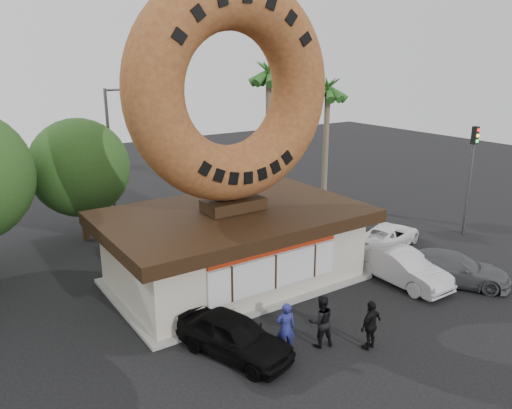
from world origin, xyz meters
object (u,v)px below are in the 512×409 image
Objects in this scene: giant_donut at (232,90)px; car_silver at (402,267)px; traffic_signal at (471,167)px; car_black at (234,335)px; car_white at (389,235)px; donut_shop at (234,244)px; person_right at (371,325)px; person_left at (286,328)px; car_grey at (453,268)px; street_lamp at (113,152)px; person_center at (321,321)px.

giant_donut is 10.63m from car_silver.
traffic_signal is at bearing 16.07° from car_silver.
car_white is at bearing -0.47° from car_black.
donut_shop is 14.30m from traffic_signal.
person_right is 5.80m from car_silver.
person_left is at bearing 97.71° from car_white.
donut_shop is at bearing 171.90° from traffic_signal.
person_right is at bearing -82.15° from giant_donut.
traffic_signal reaches higher than car_black.
traffic_signal is 3.39× the size of person_right.
giant_donut reaches higher than car_grey.
person_right is (2.85, -17.24, -3.59)m from street_lamp.
traffic_signal is 3.33× the size of person_left.
street_lamp is 15.47m from car_black.
giant_donut is 12.34m from car_grey.
car_black is at bearing -38.02° from person_right.
donut_shop is 6.04m from person_left.
person_right is at bearing -158.10° from traffic_signal.
traffic_signal is 14.32m from person_right.
person_right is (-13.00, -5.23, -2.97)m from traffic_signal.
giant_donut reaches higher than donut_shop.
person_right is (1.00, -7.22, -0.87)m from donut_shop.
traffic_signal is 17.60m from car_black.
traffic_signal is (14.00, -1.99, 2.10)m from donut_shop.
car_black reaches higher than car_grey.
person_right is at bearing 157.48° from person_center.
giant_donut is 5.01× the size of person_left.
car_black is (-1.52, 0.83, -0.19)m from person_left.
giant_donut is (0.00, 0.02, 6.60)m from donut_shop.
donut_shop is 1.40× the size of street_lamp.
person_right reaches higher than car_grey.
car_silver is 0.95× the size of car_grey.
person_center is at bearing -42.08° from car_black.
car_silver is at bearing -14.88° from car_black.
traffic_signal is 3.24× the size of person_center.
car_grey is at bearing -175.35° from person_right.
car_white is at bearing -150.51° from person_right.
car_black is (-4.06, 2.27, -0.18)m from person_right.
car_grey reaches higher than car_white.
person_left reaches higher than person_right.
giant_donut is 1.14× the size of street_lamp.
donut_shop is at bearing -90.90° from person_right.
car_grey is at bearing -154.90° from person_left.
person_center is 0.43× the size of car_white.
person_center is (-0.29, -6.13, -0.83)m from donut_shop.
person_left is 0.42× the size of car_white.
traffic_signal is at bearing -8.17° from giant_donut.
person_right reaches higher than car_white.
car_silver is at bearing -146.40° from person_center.
person_center is 1.05× the size of person_right.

